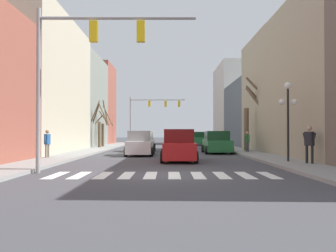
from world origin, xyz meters
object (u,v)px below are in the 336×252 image
traffic_signal_far (151,109)px  pedestrian_near_right_corner (48,141)px  pedestrian_waiting_at_curb (248,140)px  street_tree_right_far (100,127)px  street_tree_right_near (104,128)px  car_driving_toward_lane (179,147)px  car_parked_left_far (143,142)px  street_lamp_right_corner (288,105)px  traffic_signal_near (83,54)px  car_parked_right_mid (217,143)px  car_driving_away_lane (182,141)px  car_parked_right_near (141,144)px  pedestrian_on_right_sidewalk (310,141)px  street_tree_left_mid (252,118)px  car_parked_left_near (198,139)px

traffic_signal_far → pedestrian_near_right_corner: 31.74m
pedestrian_waiting_at_curb → street_tree_right_far: street_tree_right_far is taller
pedestrian_waiting_at_curb → street_tree_right_near: street_tree_right_near is taller
car_driving_toward_lane → car_parked_left_far: car_driving_toward_lane is taller
traffic_signal_far → street_lamp_right_corner: bearing=-75.8°
traffic_signal_near → street_tree_right_near: (-3.49, 26.17, -2.68)m
car_parked_right_mid → pedestrian_waiting_at_curb: 2.39m
traffic_signal_far → car_driving_away_lane: traffic_signal_far is taller
car_parked_right_near → pedestrian_near_right_corner: (-5.17, -4.70, 0.31)m
pedestrian_on_right_sidewalk → traffic_signal_far: bearing=161.7°
car_parked_left_far → street_tree_right_far: (-4.77, 5.36, 1.41)m
traffic_signal_far → pedestrian_on_right_sidewalk: (9.22, -35.60, -3.71)m
car_parked_right_mid → street_tree_right_far: bearing=51.6°
traffic_signal_far → car_parked_left_far: size_ratio=1.78×
car_parked_right_near → traffic_signal_far: bearing=-179.0°
car_driving_away_lane → street_tree_right_near: size_ratio=0.92×
car_parked_right_near → pedestrian_near_right_corner: size_ratio=2.79×
street_tree_right_far → car_parked_left_far: bearing=-48.3°
street_tree_left_mid → street_tree_right_near: size_ratio=1.22×
pedestrian_near_right_corner → street_tree_right_near: bearing=-168.9°
pedestrian_on_right_sidewalk → pedestrian_near_right_corner: bearing=-140.5°
street_lamp_right_corner → pedestrian_near_right_corner: 13.82m
traffic_signal_near → traffic_signal_far: size_ratio=0.88×
traffic_signal_far → street_tree_left_mid: size_ratio=1.25×
car_parked_left_near → traffic_signal_far: bearing=66.2°
traffic_signal_far → car_driving_toward_lane: (3.03, -32.16, -4.09)m
traffic_signal_near → street_tree_right_far: bearing=98.4°
pedestrian_near_right_corner → car_parked_left_near: bearing=170.5°
street_tree_left_mid → car_parked_left_near: bearing=98.5°
car_driving_toward_lane → street_tree_right_far: street_tree_right_far is taller
traffic_signal_far → car_driving_away_lane: 15.72m
car_parked_left_far → traffic_signal_near: bearing=-3.9°
pedestrian_near_right_corner → street_tree_right_near: 18.71m
car_driving_toward_lane → car_parked_right_mid: bearing=-20.4°
car_driving_toward_lane → car_parked_left_far: 12.27m
pedestrian_waiting_at_curb → street_tree_right_far: size_ratio=0.33×
car_parked_right_near → street_tree_right_far: street_tree_right_far is taller
car_parked_right_mid → car_driving_away_lane: bearing=15.9°
pedestrian_near_right_corner → pedestrian_waiting_at_curb: bearing=129.5°
traffic_signal_near → street_lamp_right_corner: size_ratio=1.62×
street_tree_left_mid → street_tree_right_far: size_ratio=1.29×
street_lamp_right_corner → car_parked_right_mid: 11.19m
car_parked_left_near → car_driving_toward_lane: size_ratio=0.93×
traffic_signal_near → pedestrian_waiting_at_curb: 17.71m
traffic_signal_far → car_parked_right_near: 26.78m
pedestrian_on_right_sidewalk → street_tree_right_far: bearing=-179.4°
traffic_signal_near → pedestrian_waiting_at_curb: size_ratio=4.24×
street_lamp_right_corner → car_driving_toward_lane: 6.35m
traffic_signal_near → pedestrian_near_right_corner: (-3.71, 7.49, -3.67)m
street_lamp_right_corner → street_tree_left_mid: (0.60, 11.85, -0.24)m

